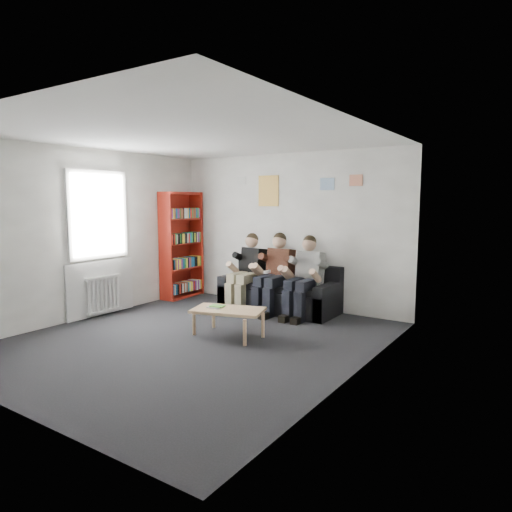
{
  "coord_description": "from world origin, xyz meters",
  "views": [
    {
      "loc": [
        4.01,
        -4.53,
        1.89
      ],
      "look_at": [
        0.12,
        1.3,
        1.02
      ],
      "focal_mm": 32.0,
      "sensor_mm": 36.0,
      "label": 1
    }
  ],
  "objects_px": {
    "bookshelf": "(182,245)",
    "person_left": "(246,272)",
    "person_middle": "(274,274)",
    "person_right": "(304,278)",
    "coffee_table": "(228,312)",
    "sofa": "(280,294)"
  },
  "relations": [
    {
      "from": "person_middle",
      "to": "person_right",
      "type": "bearing_deg",
      "value": 1.12
    },
    {
      "from": "coffee_table",
      "to": "sofa",
      "type": "bearing_deg",
      "value": 96.21
    },
    {
      "from": "bookshelf",
      "to": "person_middle",
      "type": "height_order",
      "value": "bookshelf"
    },
    {
      "from": "coffee_table",
      "to": "person_left",
      "type": "xyz_separation_m",
      "value": [
        -0.75,
        1.53,
        0.3
      ]
    },
    {
      "from": "bookshelf",
      "to": "person_left",
      "type": "distance_m",
      "value": 1.62
    },
    {
      "from": "person_middle",
      "to": "person_right",
      "type": "distance_m",
      "value": 0.57
    },
    {
      "from": "coffee_table",
      "to": "person_left",
      "type": "bearing_deg",
      "value": 116.26
    },
    {
      "from": "bookshelf",
      "to": "person_right",
      "type": "distance_m",
      "value": 2.73
    },
    {
      "from": "bookshelf",
      "to": "person_middle",
      "type": "xyz_separation_m",
      "value": [
        2.14,
        -0.07,
        -0.37
      ]
    },
    {
      "from": "bookshelf",
      "to": "person_left",
      "type": "xyz_separation_m",
      "value": [
        1.57,
        -0.07,
        -0.38
      ]
    },
    {
      "from": "person_middle",
      "to": "person_left",
      "type": "bearing_deg",
      "value": -179.25
    },
    {
      "from": "person_right",
      "to": "person_left",
      "type": "bearing_deg",
      "value": -178.99
    },
    {
      "from": "bookshelf",
      "to": "person_right",
      "type": "height_order",
      "value": "bookshelf"
    },
    {
      "from": "sofa",
      "to": "person_left",
      "type": "xyz_separation_m",
      "value": [
        -0.57,
        -0.19,
        0.36
      ]
    },
    {
      "from": "coffee_table",
      "to": "person_middle",
      "type": "distance_m",
      "value": 1.57
    },
    {
      "from": "sofa",
      "to": "person_middle",
      "type": "relative_size",
      "value": 1.51
    },
    {
      "from": "bookshelf",
      "to": "person_left",
      "type": "bearing_deg",
      "value": -6.58
    },
    {
      "from": "coffee_table",
      "to": "person_left",
      "type": "distance_m",
      "value": 1.73
    },
    {
      "from": "coffee_table",
      "to": "person_middle",
      "type": "height_order",
      "value": "person_middle"
    },
    {
      "from": "sofa",
      "to": "person_middle",
      "type": "height_order",
      "value": "person_middle"
    },
    {
      "from": "person_middle",
      "to": "person_right",
      "type": "height_order",
      "value": "person_middle"
    },
    {
      "from": "sofa",
      "to": "person_right",
      "type": "distance_m",
      "value": 0.7
    }
  ]
}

